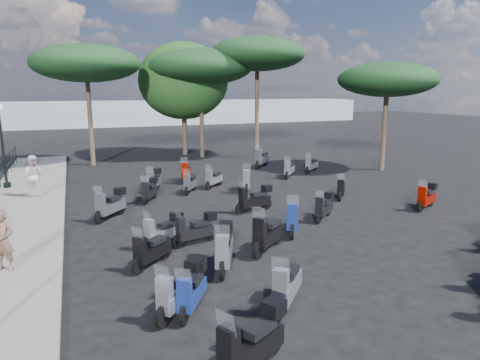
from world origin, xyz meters
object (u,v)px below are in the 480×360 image
object	(u,v)px
woman	(3,241)
scooter_9	(195,230)
scooter_19	(292,218)
scooter_25	(427,197)
scooter_2	(151,251)
scooter_4	(110,205)
scooter_7	(180,291)
scooter_13	(286,287)
scooter_10	(150,191)
scooter_16	(190,184)
scooter_15	(254,200)
scooter_28	(311,165)
scooter_6	(251,344)
scooter_27	(289,170)
scooter_5	(154,181)
scooter_20	(324,207)
pine_2	(86,64)
broadleaf_tree	(183,81)
lamp_post_2	(2,139)
scooter_3	(163,232)
pine_3	(388,80)
pine_1	(257,54)
scooter_22	(262,159)
scooter_26	(341,189)
scooter_14	(268,235)
pedestrian_far	(33,176)
scooter_8	(224,249)
scooter_1	(192,291)
scooter_21	(246,181)
pine_0	(201,67)
scooter_17	(214,179)

from	to	relation	value
woman	scooter_9	distance (m)	5.08
scooter_19	scooter_25	bearing A→B (deg)	-146.16
scooter_2	scooter_4	bearing A→B (deg)	-34.19
scooter_7	scooter_13	world-z (taller)	scooter_13
scooter_10	scooter_16	xyz separation A→B (m)	(1.96, 0.86, -0.04)
scooter_15	scooter_28	size ratio (longest dim) A/B	1.28
scooter_6	scooter_15	xyz separation A→B (m)	(3.81, 8.73, -0.04)
scooter_10	scooter_27	size ratio (longest dim) A/B	1.11
scooter_5	scooter_20	size ratio (longest dim) A/B	1.20
pine_2	broadleaf_tree	bearing A→B (deg)	18.65
lamp_post_2	scooter_3	xyz separation A→B (m)	(5.29, -9.79, -1.94)
scooter_9	scooter_27	world-z (taller)	scooter_27
pine_3	scooter_10	bearing A→B (deg)	-170.97
scooter_13	lamp_post_2	bearing A→B (deg)	-22.06
scooter_5	scooter_27	world-z (taller)	scooter_5
scooter_9	scooter_13	distance (m)	4.48
scooter_10	pine_1	xyz separation A→B (m)	(8.84, 9.12, 6.37)
scooter_10	scooter_25	bearing A→B (deg)	-178.72
scooter_22	scooter_26	size ratio (longest dim) A/B	1.20
scooter_13	pine_3	bearing A→B (deg)	-93.93
scooter_14	scooter_19	distance (m)	1.86
scooter_26	pine_2	distance (m)	16.68
woman	pedestrian_far	world-z (taller)	pedestrian_far
lamp_post_2	scooter_8	xyz separation A→B (m)	(6.46, -11.99, -1.87)
pine_1	pine_3	bearing A→B (deg)	-54.82
scooter_13	pine_3	size ratio (longest dim) A/B	0.22
scooter_2	broadleaf_tree	bearing A→B (deg)	-58.23
scooter_2	scooter_27	distance (m)	12.65
scooter_4	scooter_25	world-z (taller)	scooter_4
scooter_3	scooter_9	world-z (taller)	scooter_3
scooter_1	scooter_2	size ratio (longest dim) A/B	1.08
scooter_19	scooter_5	bearing A→B (deg)	-39.04
scooter_14	pine_1	distance (m)	18.48
scooter_25	scooter_6	bearing A→B (deg)	96.34
scooter_21	scooter_28	bearing A→B (deg)	-130.29
pine_0	pine_2	size ratio (longest dim) A/B	1.01
scooter_2	scooter_16	size ratio (longest dim) A/B	0.95
scooter_3	scooter_4	bearing A→B (deg)	-8.70
pine_2	scooter_16	bearing A→B (deg)	-67.80
pedestrian_far	scooter_6	size ratio (longest dim) A/B	1.10
scooter_17	scooter_26	distance (m)	5.96
scooter_8	scooter_19	distance (m)	3.54
scooter_22	pine_2	xyz separation A→B (m)	(-9.35, 4.51, 5.56)
scooter_15	scooter_1	bearing A→B (deg)	135.89
scooter_2	scooter_25	size ratio (longest dim) A/B	0.85
scooter_16	pine_3	world-z (taller)	pine_3
scooter_6	scooter_20	bearing A→B (deg)	-68.81
scooter_25	scooter_27	distance (m)	7.67
scooter_1	scooter_21	world-z (taller)	scooter_21
scooter_21	broadleaf_tree	xyz separation A→B (m)	(0.18, 11.95, 4.66)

